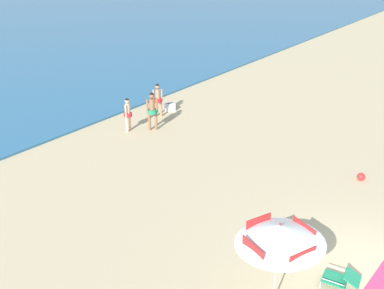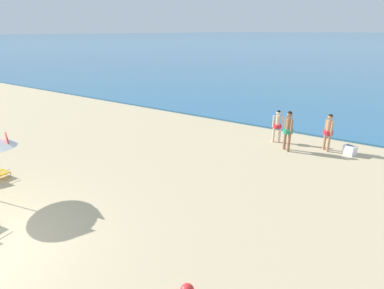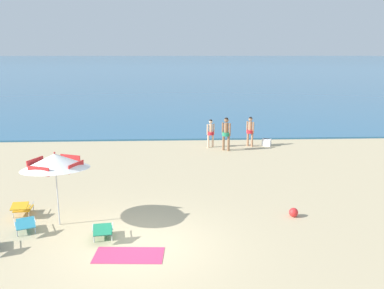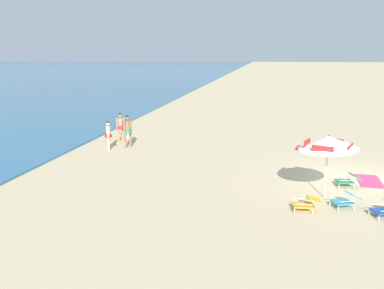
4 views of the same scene
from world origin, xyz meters
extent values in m
plane|color=tan|center=(0.00, 0.00, 0.00)|extent=(800.00, 800.00, 0.00)
cube|color=#2D668E|center=(0.00, 413.89, 0.05)|extent=(800.00, 800.00, 0.10)
cylinder|color=silver|center=(-2.57, 1.64, 1.12)|extent=(0.04, 0.04, 2.25)
cone|color=white|center=(-2.57, 1.64, 2.02)|extent=(2.56, 2.58, 0.62)
cube|color=red|center=(-2.29, 2.32, 1.91)|extent=(0.68, 0.31, 0.25)
cube|color=red|center=(-3.25, 1.93, 1.91)|extent=(0.31, 0.68, 0.25)
cube|color=red|center=(-2.85, 0.97, 1.91)|extent=(0.68, 0.31, 0.25)
cube|color=red|center=(-1.90, 1.36, 1.91)|extent=(0.31, 0.68, 0.25)
sphere|color=red|center=(-2.57, 1.64, 2.28)|extent=(0.06, 0.06, 0.06)
cube|color=#1E7F56|center=(-1.09, 0.69, 0.20)|extent=(0.60, 0.67, 0.04)
cube|color=#1E7F56|center=(-1.04, 0.30, 0.41)|extent=(0.54, 0.46, 0.22)
cylinder|color=silver|center=(-1.37, 0.94, 0.09)|extent=(0.03, 0.03, 0.18)
cylinder|color=silver|center=(-0.89, 1.01, 0.09)|extent=(0.03, 0.03, 0.18)
cylinder|color=silver|center=(-1.29, 0.37, 0.09)|extent=(0.03, 0.03, 0.18)
cylinder|color=silver|center=(-0.81, 0.44, 0.09)|extent=(0.03, 0.03, 0.18)
cylinder|color=silver|center=(-1.37, 0.65, 0.32)|extent=(0.10, 0.54, 0.02)
cylinder|color=silver|center=(-0.81, 0.73, 0.32)|extent=(0.10, 0.54, 0.02)
cube|color=gold|center=(-3.97, 2.54, 0.20)|extent=(0.57, 0.64, 0.04)
cube|color=gold|center=(-3.94, 2.19, 0.42)|extent=(0.53, 0.45, 0.14)
cylinder|color=silver|center=(-4.24, 2.81, 0.09)|extent=(0.03, 0.03, 0.18)
cylinder|color=silver|center=(-3.75, 2.84, 0.09)|extent=(0.03, 0.03, 0.18)
cylinder|color=silver|center=(-4.19, 2.24, 0.09)|extent=(0.03, 0.03, 0.18)
cylinder|color=silver|center=(-3.71, 2.28, 0.09)|extent=(0.03, 0.03, 0.18)
cylinder|color=silver|center=(-4.25, 2.52, 0.32)|extent=(0.07, 0.54, 0.02)
cylinder|color=silver|center=(-3.69, 2.56, 0.32)|extent=(0.07, 0.54, 0.02)
cube|color=teal|center=(-3.46, 1.21, 0.20)|extent=(0.71, 0.76, 0.04)
cube|color=teal|center=(-3.30, 0.85, 0.41)|extent=(0.61, 0.55, 0.23)
cylinder|color=silver|center=(-3.79, 1.38, 0.09)|extent=(0.03, 0.03, 0.18)
cylinder|color=silver|center=(-3.34, 1.57, 0.09)|extent=(0.03, 0.03, 0.18)
cylinder|color=silver|center=(-3.57, 0.86, 0.09)|extent=(0.03, 0.03, 0.18)
cylinder|color=silver|center=(-3.12, 1.05, 0.09)|extent=(0.03, 0.03, 0.18)
cylinder|color=silver|center=(-3.71, 1.10, 0.32)|extent=(0.24, 0.51, 0.02)
cylinder|color=silver|center=(-3.20, 1.32, 0.32)|extent=(0.24, 0.51, 0.02)
cylinder|color=#8C6042|center=(3.95, 11.07, 0.44)|extent=(0.13, 0.13, 0.88)
cylinder|color=#8C6042|center=(3.70, 11.26, 0.44)|extent=(0.13, 0.13, 0.88)
cylinder|color=#23845B|center=(3.82, 11.17, 0.90)|extent=(0.44, 0.44, 0.18)
cylinder|color=#8C6042|center=(3.82, 11.17, 1.20)|extent=(0.24, 0.24, 0.63)
cylinder|color=#8C6042|center=(4.00, 11.03, 1.18)|extent=(0.10, 0.10, 0.66)
cylinder|color=#8C6042|center=(3.65, 11.30, 1.18)|extent=(0.10, 0.10, 0.66)
sphere|color=#8C6042|center=(3.82, 11.17, 1.67)|extent=(0.24, 0.24, 0.24)
sphere|color=black|center=(3.82, 11.17, 1.70)|extent=(0.22, 0.22, 0.22)
cylinder|color=tan|center=(5.21, 12.23, 0.41)|extent=(0.12, 0.12, 0.82)
cylinder|color=tan|center=(5.42, 12.03, 0.41)|extent=(0.12, 0.12, 0.82)
cylinder|color=red|center=(5.31, 12.13, 0.84)|extent=(0.41, 0.41, 0.17)
cylinder|color=tan|center=(5.31, 12.13, 1.11)|extent=(0.23, 0.23, 0.58)
cylinder|color=tan|center=(5.17, 12.28, 1.10)|extent=(0.09, 0.09, 0.62)
cylinder|color=tan|center=(5.46, 11.99, 1.10)|extent=(0.09, 0.09, 0.62)
sphere|color=tan|center=(5.31, 12.13, 1.55)|extent=(0.22, 0.22, 0.22)
sphere|color=black|center=(5.31, 12.13, 1.58)|extent=(0.21, 0.21, 0.21)
cylinder|color=beige|center=(3.20, 12.04, 0.39)|extent=(0.11, 0.11, 0.77)
cylinder|color=beige|center=(2.94, 11.94, 0.39)|extent=(0.11, 0.11, 0.77)
cylinder|color=red|center=(3.07, 11.99, 0.79)|extent=(0.39, 0.39, 0.16)
cylinder|color=beige|center=(3.07, 11.99, 1.04)|extent=(0.21, 0.21, 0.55)
cylinder|color=beige|center=(3.25, 12.05, 1.03)|extent=(0.08, 0.08, 0.58)
cylinder|color=beige|center=(2.89, 11.93, 1.03)|extent=(0.08, 0.08, 0.58)
sphere|color=beige|center=(3.07, 11.99, 1.45)|extent=(0.21, 0.21, 0.21)
sphere|color=black|center=(3.07, 11.99, 1.48)|extent=(0.19, 0.19, 0.19)
cube|color=white|center=(6.29, 12.18, 0.16)|extent=(0.58, 0.52, 0.32)
cube|color=white|center=(6.29, 12.18, 0.36)|extent=(0.60, 0.53, 0.08)
cylinder|color=black|center=(6.29, 12.18, 0.42)|extent=(0.31, 0.17, 0.02)
sphere|color=red|center=(4.79, 1.89, 0.15)|extent=(0.30, 0.30, 0.30)
cube|color=#DB3866|center=(-0.25, -0.44, 0.01)|extent=(1.85, 1.01, 0.01)
camera|label=1|loc=(-10.12, -1.60, 7.85)|focal=40.95mm
camera|label=2|loc=(7.59, -2.14, 5.09)|focal=29.30mm
camera|label=3|loc=(0.90, -10.29, 5.15)|focal=38.31mm
camera|label=4|loc=(-16.43, 3.99, 4.91)|focal=36.71mm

